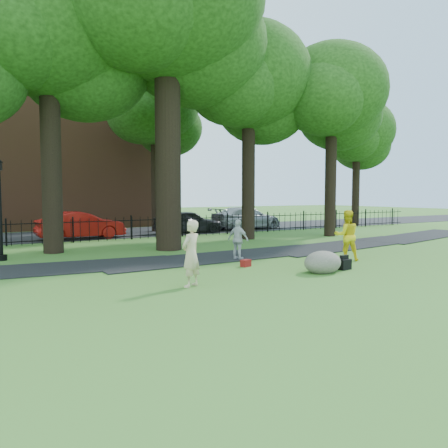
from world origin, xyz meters
TOP-DOWN VIEW (x-y plane):
  - ground at (0.00, 0.00)m, footprint 120.00×120.00m
  - footpath at (1.00, 3.90)m, footprint 36.07×3.85m
  - street at (0.00, 16.00)m, footprint 80.00×7.00m
  - iron_fence at (0.00, 12.00)m, footprint 44.00×0.04m
  - brick_building at (-4.00, 24.00)m, footprint 18.00×8.00m
  - big_tree at (0.13, 7.09)m, footprint 10.08×8.61m
  - tree_row at (0.52, 8.40)m, footprint 26.82×7.96m
  - woman at (-2.53, -0.31)m, footprint 0.76×0.67m
  - man at (4.36, 0.84)m, footprint 1.12×1.05m
  - pedestrian at (1.06, 3.03)m, footprint 0.68×0.95m
  - boulder at (1.91, -0.52)m, footprint 1.27×0.97m
  - lamppost at (-6.50, 7.27)m, footprint 0.37×0.37m
  - backpack at (2.88, -0.47)m, footprint 0.48×0.34m
  - red_bag at (0.45, 1.60)m, footprint 0.39×0.31m
  - red_sedan at (-2.30, 13.50)m, footprint 4.57×1.73m
  - grey_car at (4.20, 13.68)m, footprint 4.27×1.89m
  - silver_car at (9.00, 14.45)m, footprint 5.44×2.66m

SIDE VIEW (x-z plane):
  - ground at x=0.00m, z-range 0.00..0.00m
  - footpath at x=1.00m, z-range -0.01..0.01m
  - street at x=0.00m, z-range -0.01..0.01m
  - red_bag at x=0.45m, z-range 0.00..0.24m
  - backpack at x=2.88m, z-range 0.00..0.33m
  - boulder at x=1.91m, z-range 0.00..0.74m
  - iron_fence at x=0.00m, z-range 0.00..1.20m
  - grey_car at x=4.20m, z-range 0.00..1.43m
  - red_sedan at x=-2.30m, z-range 0.00..1.49m
  - pedestrian at x=1.06m, z-range 0.00..1.50m
  - silver_car at x=9.00m, z-range 0.00..1.52m
  - woman at x=-2.53m, z-range 0.00..1.76m
  - man at x=4.36m, z-range 0.00..1.84m
  - lamppost at x=-6.50m, z-range -0.04..3.69m
  - brick_building at x=-4.00m, z-range 0.00..12.00m
  - tree_row at x=0.52m, z-range 1.94..14.36m
  - big_tree at x=0.13m, z-range 2.96..17.33m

